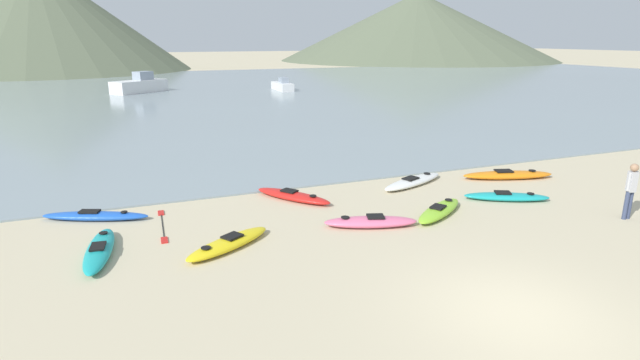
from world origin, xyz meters
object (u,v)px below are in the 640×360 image
Objects in this scene: kayak_on_sand_4 at (508,175)px; kayak_on_sand_6 at (439,210)px; kayak_on_sand_3 at (229,243)px; moored_boat_0 at (140,85)px; moored_boat_2 at (282,86)px; loose_paddle at (163,226)px; kayak_on_sand_7 at (371,222)px; kayak_on_sand_1 at (293,196)px; kayak_on_sand_5 at (95,216)px; kayak_on_sand_2 at (413,181)px; kayak_on_sand_8 at (99,250)px; person_near_foreground at (631,188)px; kayak_on_sand_0 at (507,197)px.

kayak_on_sand_4 reaches higher than kayak_on_sand_6.
moored_boat_0 is (-0.21, 41.64, 0.64)m from kayak_on_sand_3.
moored_boat_2 reaches higher than loose_paddle.
kayak_on_sand_4 is 1.30× the size of kayak_on_sand_7.
kayak_on_sand_1 is 4.92m from kayak_on_sand_6.
kayak_on_sand_1 is 0.89× the size of kayak_on_sand_5.
kayak_on_sand_4 is 7.88m from kayak_on_sand_7.
kayak_on_sand_6 is at bearing 2.56° from kayak_on_sand_7.
kayak_on_sand_6 is at bearing -107.84° from kayak_on_sand_2.
kayak_on_sand_6 is 0.89× the size of kayak_on_sand_8.
kayak_on_sand_2 is 1.03× the size of kayak_on_sand_5.
kayak_on_sand_8 is (0.18, -2.85, 0.02)m from kayak_on_sand_5.
kayak_on_sand_8 is 41.14m from moored_boat_2.
moored_boat_0 is (2.95, 40.87, 0.63)m from kayak_on_sand_8.
kayak_on_sand_7 is (-3.49, -3.27, 0.01)m from kayak_on_sand_2.
kayak_on_sand_3 is 0.67× the size of moored_boat_2.
kayak_on_sand_1 reaches higher than kayak_on_sand_5.
kayak_on_sand_5 is 1.84× the size of person_near_foreground.
person_near_foreground is 45.59m from moored_boat_0.
kayak_on_sand_8 reaches higher than kayak_on_sand_3.
kayak_on_sand_8 is 1.73× the size of person_near_foreground.
person_near_foreground is (8.89, -5.59, 0.86)m from kayak_on_sand_1.
kayak_on_sand_8 is at bearing -157.77° from kayak_on_sand_1.
kayak_on_sand_1 is at bearing -85.37° from moored_boat_0.
kayak_on_sand_3 is at bearing -47.32° from kayak_on_sand_5.
moored_boat_0 is at bearing 105.25° from person_near_foreground.
kayak_on_sand_1 is 0.86× the size of kayak_on_sand_2.
moored_boat_2 is (7.05, 38.19, 0.38)m from kayak_on_sand_6.
kayak_on_sand_7 is 6.15m from loose_paddle.
kayak_on_sand_6 is 1.54× the size of person_near_foreground.
kayak_on_sand_5 is (-13.00, 3.16, -0.00)m from kayak_on_sand_0.
kayak_on_sand_2 is at bearing 72.16° from kayak_on_sand_6.
moored_boat_2 reaches higher than kayak_on_sand_5.
kayak_on_sand_7 reaches higher than kayak_on_sand_3.
loose_paddle is at bearing -178.73° from kayak_on_sand_4.
kayak_on_sand_2 is 1.19× the size of loose_paddle.
moored_boat_0 is at bearing 166.45° from moored_boat_2.
kayak_on_sand_0 is at bearing -13.65° from kayak_on_sand_5.
kayak_on_sand_7 is 1.01× the size of loose_paddle.
person_near_foreground is at bearing -25.51° from kayak_on_sand_6.
person_near_foreground reaches higher than kayak_on_sand_4.
kayak_on_sand_2 is 1.21× the size of kayak_on_sand_3.
kayak_on_sand_6 is (-4.95, -2.52, -0.01)m from kayak_on_sand_4.
moored_boat_0 reaches higher than kayak_on_sand_6.
kayak_on_sand_0 is at bearing -1.35° from kayak_on_sand_8.
kayak_on_sand_4 is at bearing 7.11° from kayak_on_sand_8.
kayak_on_sand_1 reaches higher than loose_paddle.
kayak_on_sand_0 and kayak_on_sand_5 have the same top height.
kayak_on_sand_2 is at bearing 126.19° from person_near_foreground.
person_near_foreground is 0.43× the size of moored_boat_2.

